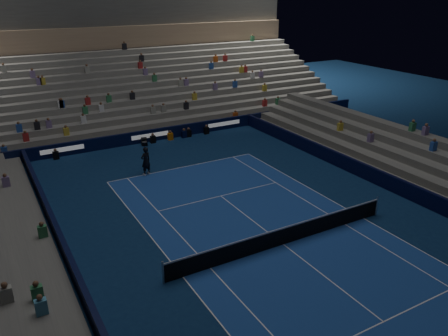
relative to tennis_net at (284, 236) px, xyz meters
The scene contains 9 objects.
ground 0.50m from the tennis_net, ahead, with size 90.00×90.00×0.00m, color #0C254B.
court_surface 0.50m from the tennis_net, ahead, with size 10.97×23.77×0.01m, color #1A4093.
sponsor_barrier_far 18.50m from the tennis_net, 90.00° to the left, with size 44.00×0.25×1.00m, color black.
sponsor_barrier_east 9.70m from the tennis_net, ahead, with size 0.25×37.00×1.00m, color black.
sponsor_barrier_west 9.70m from the tennis_net, behind, with size 0.25×37.00×1.00m, color black.
grandstand_main 28.05m from the tennis_net, 90.00° to the left, with size 44.00×15.20×11.20m.
tennis_net is the anchor object (origin of this frame).
tennis_player 12.21m from the tennis_net, 103.03° to the left, with size 0.72×0.47×1.97m, color black.
broadcast_camera 17.80m from the tennis_net, 92.39° to the left, with size 0.55×0.95×0.59m.
Camera 1 is at (-12.05, -15.30, 11.89)m, focal length 35.96 mm.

